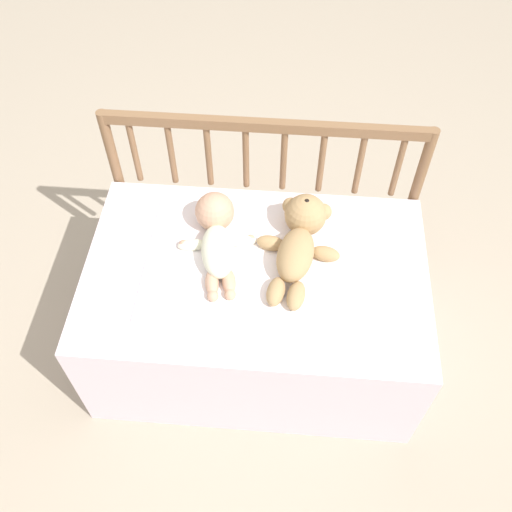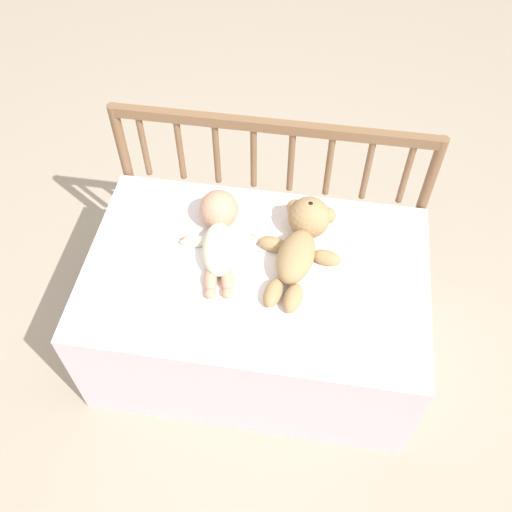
{
  "view_description": "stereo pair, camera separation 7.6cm",
  "coord_description": "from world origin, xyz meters",
  "views": [
    {
      "loc": [
        0.09,
        -1.06,
        1.93
      ],
      "look_at": [
        0.0,
        0.01,
        0.53
      ],
      "focal_mm": 40.0,
      "sensor_mm": 36.0,
      "label": 1
    },
    {
      "loc": [
        0.16,
        -1.05,
        1.93
      ],
      "look_at": [
        0.0,
        0.01,
        0.53
      ],
      "focal_mm": 40.0,
      "sensor_mm": 36.0,
      "label": 2
    }
  ],
  "objects": [
    {
      "name": "ground_plane",
      "position": [
        0.0,
        0.0,
        0.0
      ],
      "size": [
        12.0,
        12.0,
        0.0
      ],
      "primitive_type": "plane",
      "color": "tan"
    },
    {
      "name": "crib_mattress",
      "position": [
        0.0,
        0.0,
        0.23
      ],
      "size": [
        1.09,
        0.69,
        0.47
      ],
      "color": "silver",
      "rests_on": "ground_plane"
    },
    {
      "name": "crib_rail",
      "position": [
        0.0,
        0.37,
        0.54
      ],
      "size": [
        1.09,
        0.04,
        0.76
      ],
      "color": "brown",
      "rests_on": "ground_plane"
    },
    {
      "name": "blanket",
      "position": [
        0.01,
        0.03,
        0.47
      ],
      "size": [
        0.73,
        0.51,
        0.01
      ],
      "color": "white",
      "rests_on": "crib_mattress"
    },
    {
      "name": "teddy_bear",
      "position": [
        0.13,
        0.1,
        0.53
      ],
      "size": [
        0.28,
        0.42,
        0.14
      ],
      "color": "tan",
      "rests_on": "crib_mattress"
    },
    {
      "name": "baby",
      "position": [
        -0.13,
        0.09,
        0.52
      ],
      "size": [
        0.26,
        0.38,
        0.13
      ],
      "color": "#EAEACC",
      "rests_on": "crib_mattress"
    }
  ]
}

